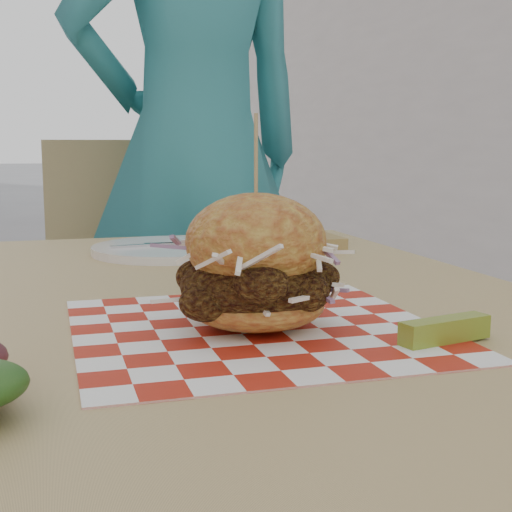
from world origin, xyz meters
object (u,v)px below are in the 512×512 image
object	(u,v)px
diner	(195,151)
patio_chair	(134,288)
patio_table	(219,354)
sandwich	(256,270)

from	to	relation	value
diner	patio_chair	distance (m)	0.42
patio_table	sandwich	distance (m)	0.23
patio_chair	sandwich	world-z (taller)	sandwich
diner	sandwich	xyz separation A→B (m)	(-0.16, -1.10, -0.11)
diner	patio_chair	bearing A→B (deg)	-58.10
diner	patio_table	world-z (taller)	diner
patio_table	sandwich	bearing A→B (deg)	-91.35
patio_table	patio_chair	size ratio (longest dim) A/B	1.26
patio_chair	sandwich	bearing A→B (deg)	-82.24
diner	patio_table	distance (m)	0.97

